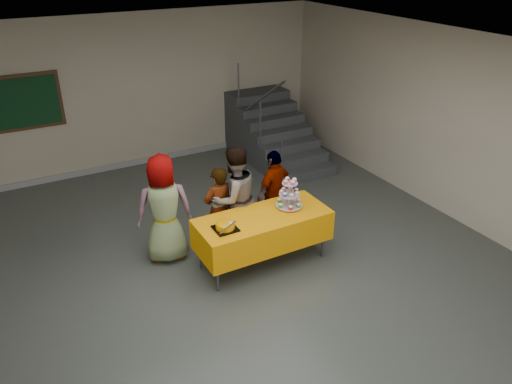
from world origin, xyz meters
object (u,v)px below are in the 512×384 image
schoolchild_a (164,209)px  staircase (270,133)px  bake_table (263,229)px  schoolchild_b (219,209)px  cupcake_stand (289,196)px  noticeboard (23,103)px  schoolchild_d (274,191)px  bear_cake (225,225)px  schoolchild_c (234,198)px

schoolchild_a → staircase: bearing=-127.7°
staircase → bake_table: bearing=-121.7°
schoolchild_b → schoolchild_a: bearing=-18.2°
cupcake_stand → schoolchild_b: (-0.83, 0.60, -0.29)m
staircase → noticeboard: bearing=169.6°
bake_table → schoolchild_d: schoolchild_d is taller
bake_table → schoolchild_b: bearing=120.3°
schoolchild_d → staircase: (1.49, 2.70, -0.18)m
cupcake_stand → schoolchild_d: (0.17, 0.70, -0.28)m
schoolchild_d → staircase: staircase is taller
bake_table → schoolchild_a: schoolchild_a is taller
schoolchild_d → noticeboard: noticeboard is taller
bear_cake → schoolchild_d: bearing=33.5°
schoolchild_c → staircase: staircase is taller
schoolchild_b → noticeboard: bearing=-68.1°
schoolchild_d → schoolchild_c: bearing=-11.5°
schoolchild_b → staircase: size_ratio=0.55×
noticeboard → bear_cake: bearing=-67.1°
bear_cake → noticeboard: 4.78m
cupcake_stand → bear_cake: cupcake_stand is taller
bear_cake → schoolchild_d: schoolchild_d is taller
bake_table → noticeboard: size_ratio=1.45×
schoolchild_c → staircase: (2.25, 2.82, -0.31)m
bear_cake → bake_table: bearing=6.6°
bake_table → schoolchild_b: (-0.38, 0.65, 0.11)m
schoolchild_a → schoolchild_c: bearing=-175.9°
cupcake_stand → noticeboard: 5.17m
schoolchild_c → noticeboard: bearing=-64.8°
cupcake_stand → schoolchild_b: schoolchild_b is taller
schoolchild_c → schoolchild_b: bearing=-11.8°
schoolchild_a → schoolchild_b: size_ratio=1.21×
schoolchild_b → schoolchild_c: size_ratio=0.83×
bear_cake → schoolchild_c: schoolchild_c is taller
bake_table → cupcake_stand: size_ratio=4.22×
schoolchild_b → schoolchild_d: size_ratio=0.98×
bear_cake → staircase: 4.46m
schoolchild_c → schoolchild_d: bearing=-178.0°
schoolchild_d → noticeboard: 4.77m
schoolchild_a → schoolchild_d: schoolchild_a is taller
schoolchild_a → noticeboard: bearing=-56.4°
schoolchild_c → schoolchild_a: bearing=-16.2°
schoolchild_a → bear_cake: bearing=135.2°
cupcake_stand → noticeboard: (-2.90, 4.23, 0.65)m
bear_cake → schoolchild_c: 0.85m
bear_cake → schoolchild_b: schoolchild_b is taller
schoolchild_a → noticeboard: size_ratio=1.23×
bake_table → schoolchild_d: size_ratio=1.40×
bear_cake → noticeboard: bearing=112.9°
schoolchild_c → bake_table: bearing=94.5°
bear_cake → schoolchild_c: (0.48, 0.70, -0.03)m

